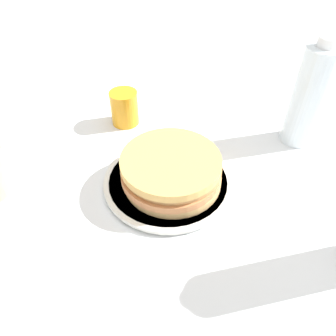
{
  "coord_description": "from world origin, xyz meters",
  "views": [
    {
      "loc": [
        0.4,
        -0.07,
        0.43
      ],
      "look_at": [
        -0.02,
        -0.03,
        0.04
      ],
      "focal_mm": 35.0,
      "sensor_mm": 36.0,
      "label": 1
    }
  ],
  "objects_px": {
    "plate": "(168,181)",
    "pancake_stack": "(171,170)",
    "water_bottle_mid": "(309,97)",
    "juice_glass": "(124,108)"
  },
  "relations": [
    {
      "from": "pancake_stack",
      "to": "water_bottle_mid",
      "type": "bearing_deg",
      "value": 111.95
    },
    {
      "from": "plate",
      "to": "water_bottle_mid",
      "type": "bearing_deg",
      "value": 110.69
    },
    {
      "from": "plate",
      "to": "pancake_stack",
      "type": "distance_m",
      "value": 0.03
    },
    {
      "from": "plate",
      "to": "juice_glass",
      "type": "bearing_deg",
      "value": -159.41
    },
    {
      "from": "juice_glass",
      "to": "water_bottle_mid",
      "type": "xyz_separation_m",
      "value": [
        0.1,
        0.36,
        0.06
      ]
    },
    {
      "from": "plate",
      "to": "juice_glass",
      "type": "distance_m",
      "value": 0.22
    },
    {
      "from": "plate",
      "to": "water_bottle_mid",
      "type": "distance_m",
      "value": 0.31
    },
    {
      "from": "juice_glass",
      "to": "water_bottle_mid",
      "type": "distance_m",
      "value": 0.37
    },
    {
      "from": "water_bottle_mid",
      "to": "juice_glass",
      "type": "bearing_deg",
      "value": -105.07
    },
    {
      "from": "water_bottle_mid",
      "to": "pancake_stack",
      "type": "bearing_deg",
      "value": -68.05
    }
  ]
}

